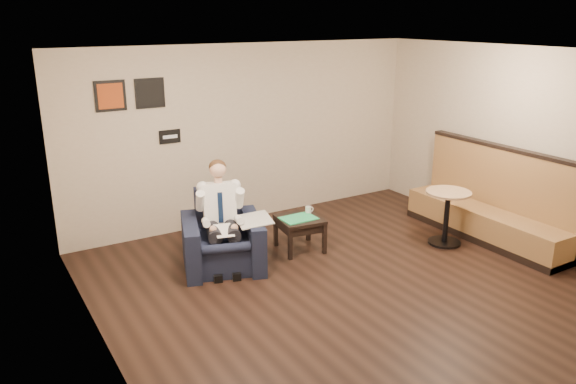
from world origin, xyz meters
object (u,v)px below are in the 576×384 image
banquette (489,195)px  smartphone (298,213)px  cafe_table (446,218)px  side_table (300,234)px  seated_man (223,222)px  armchair (222,232)px  green_folder (298,218)px  coffee_mug (308,210)px

banquette → smartphone: bearing=154.3°
smartphone → cafe_table: (1.86, -1.07, -0.09)m
side_table → cafe_table: bearing=-25.0°
seated_man → smartphone: bearing=28.2°
armchair → cafe_table: size_ratio=1.26×
green_folder → cafe_table: bearing=-24.2°
armchair → side_table: bearing=15.5°
cafe_table → coffee_mug: bearing=149.9°
smartphone → banquette: (2.54, -1.22, 0.19)m
banquette → seated_man: bearing=165.5°
side_table → banquette: size_ratio=0.22×
side_table → cafe_table: size_ratio=0.73×
banquette → cafe_table: (-0.67, 0.15, -0.28)m
seated_man → side_table: 1.29m
cafe_table → seated_man: bearing=165.2°
armchair → seated_man: bearing=-90.0°
cafe_table → banquette: bearing=-12.8°
armchair → smartphone: (1.25, 0.11, -0.00)m
side_table → cafe_table: cafe_table is taller
armchair → green_folder: (1.14, -0.07, -0.00)m
seated_man → cafe_table: seated_man is taller
banquette → green_folder: bearing=158.5°
seated_man → cafe_table: bearing=3.1°
armchair → cafe_table: bearing=0.9°
coffee_mug → smartphone: size_ratio=0.68×
green_folder → seated_man: bearing=-177.4°
side_table → smartphone: smartphone is taller
seated_man → banquette: banquette is taller
armchair → side_table: 1.20m
side_table → green_folder: size_ratio=1.22×
seated_man → side_table: (1.21, 0.07, -0.43)m
seated_man → green_folder: seated_man is taller
seated_man → smartphone: seated_man is taller
armchair → smartphone: 1.25m
coffee_mug → banquette: 2.67m
coffee_mug → green_folder: bearing=-154.0°
seated_man → smartphone: (1.29, 0.23, -0.18)m
seated_man → smartphone: 1.32m
seated_man → green_folder: 1.19m
coffee_mug → cafe_table: (1.73, -1.01, -0.13)m
green_folder → cafe_table: cafe_table is taller
armchair → smartphone: armchair is taller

